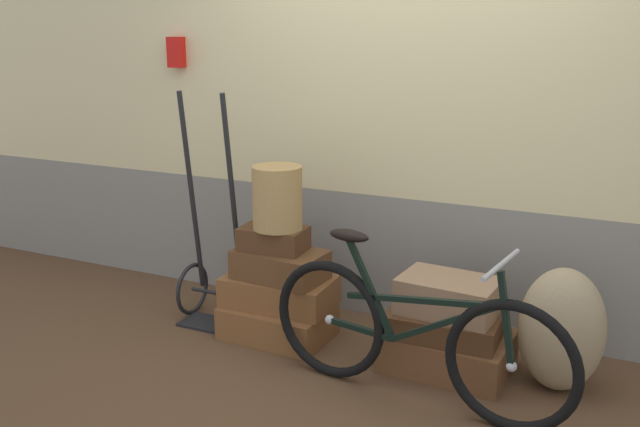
% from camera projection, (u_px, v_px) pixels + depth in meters
% --- Properties ---
extents(ground, '(9.73, 5.20, 0.06)m').
position_uv_depth(ground, '(355.00, 374.00, 3.90)').
color(ground, '#513823').
extents(station_building, '(7.73, 0.74, 2.86)m').
position_uv_depth(station_building, '(415.00, 92.00, 4.25)').
color(station_building, gray).
rests_on(station_building, ground).
extents(suitcase_0, '(0.63, 0.44, 0.19)m').
position_uv_depth(suitcase_0, '(278.00, 321.00, 4.28)').
color(suitcase_0, brown).
rests_on(suitcase_0, ground).
extents(suitcase_1, '(0.66, 0.41, 0.18)m').
position_uv_depth(suitcase_1, '(279.00, 291.00, 4.26)').
color(suitcase_1, brown).
rests_on(suitcase_1, suitcase_0).
extents(suitcase_2, '(0.55, 0.36, 0.17)m').
position_uv_depth(suitcase_2, '(280.00, 265.00, 4.19)').
color(suitcase_2, brown).
rests_on(suitcase_2, suitcase_1).
extents(suitcase_3, '(0.40, 0.27, 0.14)m').
position_uv_depth(suitcase_3, '(273.00, 238.00, 4.18)').
color(suitcase_3, '#4C2D19').
rests_on(suitcase_3, suitcase_2).
extents(suitcase_4, '(0.68, 0.51, 0.21)m').
position_uv_depth(suitcase_4, '(447.00, 350.00, 3.89)').
color(suitcase_4, brown).
rests_on(suitcase_4, ground).
extents(suitcase_5, '(0.60, 0.43, 0.13)m').
position_uv_depth(suitcase_5, '(444.00, 323.00, 3.83)').
color(suitcase_5, '#4C2D19').
rests_on(suitcase_5, suitcase_4).
extents(suitcase_6, '(0.53, 0.38, 0.19)m').
position_uv_depth(suitcase_6, '(449.00, 296.00, 3.78)').
color(suitcase_6, '#937051').
rests_on(suitcase_6, suitcase_5).
extents(wicker_basket, '(0.29, 0.29, 0.37)m').
position_uv_depth(wicker_basket, '(277.00, 198.00, 4.09)').
color(wicker_basket, '#A8844C').
rests_on(wicker_basket, suitcase_3).
extents(luggage_trolley, '(0.39, 0.39, 1.45)m').
position_uv_depth(luggage_trolley, '(214.00, 272.00, 4.48)').
color(luggage_trolley, black).
rests_on(luggage_trolley, ground).
extents(burlap_sack, '(0.43, 0.37, 0.65)m').
position_uv_depth(burlap_sack, '(561.00, 330.00, 3.61)').
color(burlap_sack, '#9E8966').
rests_on(burlap_sack, ground).
extents(bicycle, '(1.62, 0.46, 0.83)m').
position_uv_depth(bicycle, '(413.00, 337.00, 3.49)').
color(bicycle, black).
rests_on(bicycle, ground).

